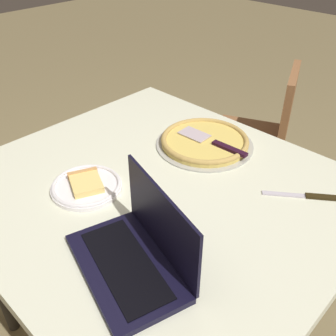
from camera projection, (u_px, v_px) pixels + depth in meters
The scene contains 7 objects.
ground_plane at pixel (159, 324), 1.70m from camera, with size 12.00×12.00×0.00m, color olive.
dining_table at pixel (157, 200), 1.29m from camera, with size 1.21×1.11×0.77m.
laptop at pixel (137, 251), 0.96m from camera, with size 0.39×0.30×0.22m.
pizza_plate at pixel (86, 185), 1.24m from camera, with size 0.23×0.23×0.04m.
pizza_tray at pixel (205, 141), 1.46m from camera, with size 0.37×0.37×0.04m.
table_knife at pixel (307, 196), 1.21m from camera, with size 0.20×0.15×0.01m.
chair_near at pixel (262, 133), 2.08m from camera, with size 0.51×0.51×0.87m.
Camera 1 is at (0.72, -0.69, 1.54)m, focal length 40.95 mm.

